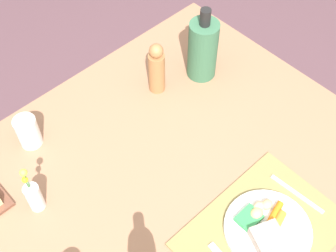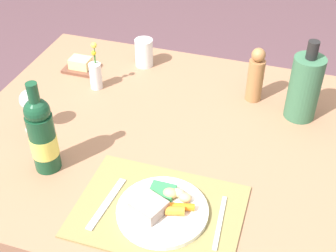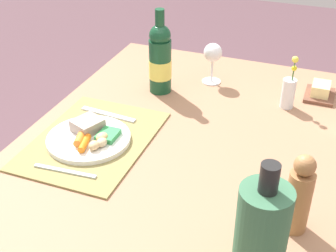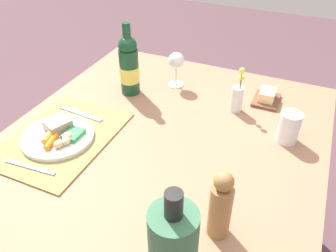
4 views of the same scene
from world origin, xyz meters
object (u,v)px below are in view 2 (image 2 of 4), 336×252
object	(u,v)px
dining_table	(168,155)
flower_vase	(96,74)
knife	(220,222)
wine_bottle	(42,135)
dinner_plate	(162,208)
wine_glass	(30,102)
pepper_mill	(256,76)
fork	(107,203)
cooler_bottle	(305,87)
water_tumbler	(144,54)
butter_dish	(81,65)

from	to	relation	value
dining_table	flower_vase	distance (m)	0.42
knife	wine_bottle	size ratio (longest dim) A/B	0.61
dinner_plate	wine_glass	world-z (taller)	wine_glass
flower_vase	pepper_mill	bearing A→B (deg)	10.29
dinner_plate	fork	bearing A→B (deg)	-172.91
cooler_bottle	water_tumbler	world-z (taller)	cooler_bottle
wine_glass	water_tumbler	distance (m)	0.55
wine_bottle	water_tumbler	size ratio (longest dim) A/B	2.67
water_tumbler	pepper_mill	xyz separation A→B (m)	(0.46, -0.11, 0.05)
butter_dish	pepper_mill	size ratio (longest dim) A/B	0.63
knife	water_tumbler	xyz separation A→B (m)	(-0.47, 0.72, 0.04)
knife	wine_bottle	distance (m)	0.56
dining_table	pepper_mill	distance (m)	0.42
dining_table	water_tumbler	distance (m)	0.48
dinner_plate	fork	distance (m)	0.16
wine_glass	wine_bottle	bearing A→B (deg)	-48.89
dining_table	cooler_bottle	world-z (taller)	cooler_bottle
wine_bottle	water_tumbler	distance (m)	0.66
fork	wine_bottle	size ratio (longest dim) A/B	0.66
dining_table	pepper_mill	world-z (taller)	pepper_mill
dining_table	knife	bearing A→B (deg)	-52.11
wine_bottle	knife	bearing A→B (deg)	-6.43
knife	wine_glass	world-z (taller)	wine_glass
water_tumbler	flower_vase	bearing A→B (deg)	-118.55
pepper_mill	flower_vase	distance (m)	0.59
knife	dinner_plate	bearing A→B (deg)	179.82
pepper_mill	dining_table	bearing A→B (deg)	-128.43
knife	flower_vase	bearing A→B (deg)	135.27
wine_bottle	pepper_mill	distance (m)	0.77
water_tumbler	butter_dish	world-z (taller)	water_tumbler
wine_glass	flower_vase	size ratio (longest dim) A/B	0.81
fork	flower_vase	distance (m)	0.60
dining_table	flower_vase	world-z (taller)	flower_vase
wine_bottle	butter_dish	world-z (taller)	wine_bottle
dinner_plate	water_tumbler	xyz separation A→B (m)	(-0.32, 0.73, 0.03)
cooler_bottle	butter_dish	bearing A→B (deg)	176.83
butter_dish	flower_vase	distance (m)	0.16
dining_table	wine_bottle	size ratio (longest dim) A/B	4.49
dining_table	butter_dish	xyz separation A→B (m)	(-0.46, 0.29, 0.11)
fork	knife	distance (m)	0.32
knife	flower_vase	distance (m)	0.78
dinner_plate	butter_dish	distance (m)	0.82
fork	cooler_bottle	bearing A→B (deg)	56.13
butter_dish	pepper_mill	distance (m)	0.69
wine_glass	cooler_bottle	xyz separation A→B (m)	(0.84, 0.34, 0.01)
butter_dish	knife	bearing A→B (deg)	-40.68
fork	wine_bottle	world-z (taller)	wine_bottle
wine_bottle	cooler_bottle	size ratio (longest dim) A/B	1.04
knife	butter_dish	xyz separation A→B (m)	(-0.70, 0.60, 0.01)
knife	wine_glass	xyz separation A→B (m)	(-0.68, 0.21, 0.10)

